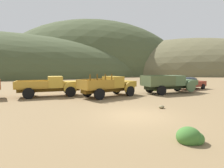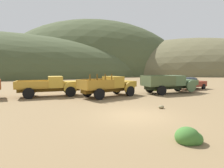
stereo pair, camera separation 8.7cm
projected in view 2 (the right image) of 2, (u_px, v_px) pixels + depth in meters
name	position (u px, v px, depth m)	size (l,w,h in m)	color
ground_plane	(134.00, 116.00, 10.06)	(300.00, 300.00, 0.00)	olive
hill_far_right	(97.00, 74.00, 91.19)	(89.17, 71.49, 50.93)	#424C2D
hill_center	(196.00, 74.00, 96.42)	(109.84, 79.68, 35.33)	brown
truck_faded_yellow	(55.00, 86.00, 17.31)	(5.92, 2.57, 1.89)	brown
truck_mustard	(112.00, 86.00, 17.20)	(5.99, 3.74, 2.16)	#593D12
truck_weathered_green	(173.00, 83.00, 19.47)	(6.23, 2.59, 1.91)	#232B1B
car_rust_red	(192.00, 83.00, 23.04)	(4.99, 2.91, 1.57)	maroon
bush_front_left	(188.00, 137.00, 6.43)	(0.96, 0.93, 0.71)	#3D702D
bush_front_right	(154.00, 89.00, 21.53)	(0.83, 0.74, 0.67)	olive
rock_small	(161.00, 107.00, 11.85)	(0.38, 0.32, 0.23)	#7A6E4D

